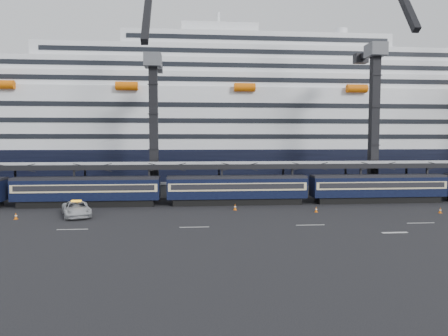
% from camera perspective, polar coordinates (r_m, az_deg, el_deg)
% --- Properties ---
extents(ground, '(260.00, 260.00, 0.00)m').
position_cam_1_polar(ground, '(47.03, 13.13, -6.88)').
color(ground, black).
rests_on(ground, ground).
extents(lane_markings, '(111.00, 4.27, 0.02)m').
position_cam_1_polar(lane_markings, '(45.61, 25.09, -7.48)').
color(lane_markings, beige).
rests_on(lane_markings, ground).
extents(train, '(133.05, 3.00, 4.05)m').
position_cam_1_polar(train, '(55.17, 5.34, -2.88)').
color(train, black).
rests_on(train, ground).
extents(canopy, '(130.00, 6.25, 5.53)m').
position_cam_1_polar(canopy, '(59.77, 9.07, 0.56)').
color(canopy, '#9A9DA2').
rests_on(canopy, ground).
extents(cruise_ship, '(214.09, 28.84, 34.00)m').
position_cam_1_polar(cruise_ship, '(90.94, 3.57, 6.23)').
color(cruise_ship, black).
rests_on(cruise_ship, ground).
extents(crane_dark_near, '(4.50, 17.75, 35.08)m').
position_cam_1_polar(crane_dark_near, '(62.83, -10.06, 6.80)').
color(crane_dark_near, '#505258').
rests_on(crane_dark_near, ground).
extents(crane_dark_mid, '(4.50, 18.24, 39.64)m').
position_cam_1_polar(crane_dark_mid, '(68.30, 20.82, 7.57)').
color(crane_dark_mid, '#505258').
rests_on(crane_dark_mid, ground).
extents(pickup_truck, '(4.85, 6.81, 1.72)m').
position_cam_1_polar(pickup_truck, '(49.35, -20.32, -5.50)').
color(pickup_truck, '#B1B5B9').
rests_on(pickup_truck, ground).
extents(traffic_cone_b, '(0.38, 0.38, 0.77)m').
position_cam_1_polar(traffic_cone_b, '(50.29, -27.60, -6.09)').
color(traffic_cone_b, '#E06007').
rests_on(traffic_cone_b, ground).
extents(traffic_cone_c, '(0.40, 0.40, 0.80)m').
position_cam_1_polar(traffic_cone_c, '(50.42, 1.59, -5.59)').
color(traffic_cone_c, '#E06007').
rests_on(traffic_cone_c, ground).
extents(traffic_cone_d, '(0.35, 0.35, 0.70)m').
position_cam_1_polar(traffic_cone_d, '(50.24, 13.03, -5.78)').
color(traffic_cone_d, '#E06007').
rests_on(traffic_cone_d, ground).
extents(traffic_cone_e, '(0.34, 0.34, 0.69)m').
position_cam_1_polar(traffic_cone_e, '(54.98, 28.50, -5.33)').
color(traffic_cone_e, '#E06007').
rests_on(traffic_cone_e, ground).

